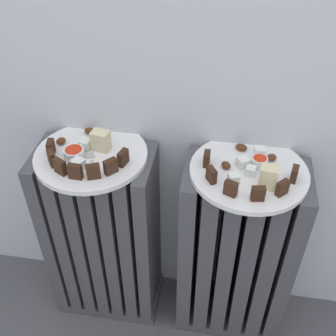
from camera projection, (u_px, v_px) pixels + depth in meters
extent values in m
cube|color=#47474C|center=(112.00, 292.00, 1.32)|extent=(0.30, 0.17, 0.03)
cube|color=#47474C|center=(58.00, 228.00, 1.15)|extent=(0.03, 0.17, 0.54)
cube|color=#47474C|center=(73.00, 230.00, 1.15)|extent=(0.03, 0.17, 0.54)
cube|color=#47474C|center=(88.00, 231.00, 1.14)|extent=(0.03, 0.17, 0.54)
cube|color=#47474C|center=(103.00, 233.00, 1.14)|extent=(0.03, 0.17, 0.54)
cube|color=#47474C|center=(118.00, 235.00, 1.13)|extent=(0.03, 0.17, 0.54)
cube|color=#47474C|center=(133.00, 237.00, 1.13)|extent=(0.03, 0.17, 0.54)
cube|color=#47474C|center=(149.00, 239.00, 1.12)|extent=(0.03, 0.17, 0.54)
cube|color=#47474C|center=(226.00, 309.00, 1.27)|extent=(0.30, 0.17, 0.03)
cube|color=#47474C|center=(189.00, 244.00, 1.11)|extent=(0.04, 0.17, 0.54)
cube|color=#47474C|center=(207.00, 247.00, 1.10)|extent=(0.04, 0.17, 0.54)
cube|color=#47474C|center=(226.00, 249.00, 1.09)|extent=(0.04, 0.17, 0.54)
cube|color=#47474C|center=(245.00, 252.00, 1.09)|extent=(0.04, 0.17, 0.54)
cube|color=#47474C|center=(265.00, 254.00, 1.08)|extent=(0.04, 0.17, 0.54)
cube|color=#47474C|center=(284.00, 257.00, 1.08)|extent=(0.04, 0.17, 0.54)
cylinder|color=white|center=(91.00, 155.00, 0.96)|extent=(0.26, 0.26, 0.01)
cylinder|color=white|center=(249.00, 172.00, 0.92)|extent=(0.26, 0.26, 0.01)
cube|color=#382114|center=(51.00, 148.00, 0.94)|extent=(0.02, 0.03, 0.04)
cube|color=#382114|center=(52.00, 158.00, 0.91)|extent=(0.03, 0.03, 0.04)
cube|color=#382114|center=(60.00, 167.00, 0.89)|extent=(0.03, 0.03, 0.04)
cube|color=#382114|center=(75.00, 172.00, 0.88)|extent=(0.03, 0.01, 0.04)
cube|color=#382114|center=(93.00, 172.00, 0.88)|extent=(0.03, 0.02, 0.04)
cube|color=#382114|center=(111.00, 166.00, 0.89)|extent=(0.03, 0.03, 0.04)
cube|color=#382114|center=(123.00, 158.00, 0.92)|extent=(0.02, 0.03, 0.04)
cube|color=beige|center=(101.00, 141.00, 0.95)|extent=(0.04, 0.04, 0.05)
cube|color=white|center=(85.00, 144.00, 0.96)|extent=(0.03, 0.03, 0.03)
cube|color=white|center=(78.00, 165.00, 0.90)|extent=(0.04, 0.04, 0.03)
ellipsoid|color=#4C2814|center=(89.00, 131.00, 1.01)|extent=(0.03, 0.02, 0.02)
ellipsoid|color=#4C2814|center=(61.00, 141.00, 0.98)|extent=(0.03, 0.03, 0.02)
cylinder|color=white|center=(74.00, 154.00, 0.94)|extent=(0.05, 0.05, 0.02)
cylinder|color=red|center=(74.00, 151.00, 0.93)|extent=(0.04, 0.04, 0.01)
cube|color=#382114|center=(207.00, 159.00, 0.91)|extent=(0.01, 0.03, 0.03)
cube|color=#382114|center=(211.00, 175.00, 0.87)|extent=(0.03, 0.03, 0.03)
cube|color=#382114|center=(231.00, 189.00, 0.84)|extent=(0.03, 0.02, 0.03)
cube|color=#382114|center=(258.00, 194.00, 0.83)|extent=(0.03, 0.02, 0.03)
cube|color=#382114|center=(283.00, 188.00, 0.84)|extent=(0.03, 0.03, 0.03)
cube|color=#382114|center=(294.00, 174.00, 0.87)|extent=(0.02, 0.03, 0.03)
cube|color=beige|center=(268.00, 177.00, 0.85)|extent=(0.04, 0.03, 0.05)
cube|color=white|center=(250.00, 171.00, 0.89)|extent=(0.02, 0.02, 0.02)
cube|color=white|center=(260.00, 152.00, 0.94)|extent=(0.03, 0.03, 0.02)
cube|color=white|center=(243.00, 163.00, 0.91)|extent=(0.03, 0.03, 0.02)
cube|color=white|center=(234.00, 178.00, 0.87)|extent=(0.03, 0.03, 0.02)
ellipsoid|color=#4C2814|center=(226.00, 165.00, 0.91)|extent=(0.03, 0.03, 0.02)
ellipsoid|color=#4C2814|center=(271.00, 157.00, 0.93)|extent=(0.03, 0.03, 0.02)
ellipsoid|color=#4C2814|center=(241.00, 147.00, 0.96)|extent=(0.03, 0.03, 0.01)
cylinder|color=white|center=(259.00, 162.00, 0.91)|extent=(0.04, 0.04, 0.02)
cylinder|color=red|center=(260.00, 160.00, 0.91)|extent=(0.03, 0.03, 0.01)
cube|color=#B7B7BC|center=(95.00, 169.00, 0.91)|extent=(0.04, 0.06, 0.00)
cube|color=#B7B7BC|center=(90.00, 155.00, 0.95)|extent=(0.03, 0.03, 0.00)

